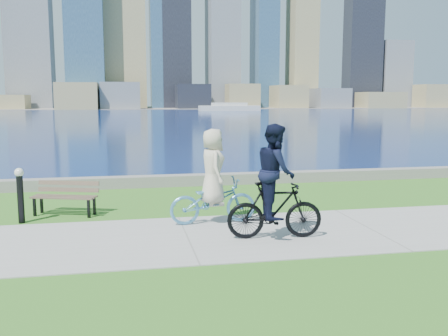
% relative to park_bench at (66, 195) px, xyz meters
% --- Properties ---
extents(ground, '(320.00, 320.00, 0.00)m').
position_rel_park_bench_xyz_m(ground, '(2.67, -2.68, -0.50)').
color(ground, '#2B6219').
rests_on(ground, ground).
extents(concrete_path, '(80.00, 3.50, 0.02)m').
position_rel_park_bench_xyz_m(concrete_path, '(2.67, -2.68, -0.49)').
color(concrete_path, gray).
rests_on(concrete_path, ground).
extents(seawall, '(90.00, 0.50, 0.35)m').
position_rel_park_bench_xyz_m(seawall, '(2.67, 3.52, -0.32)').
color(seawall, slate).
rests_on(seawall, ground).
extents(bay_water, '(320.00, 131.00, 0.01)m').
position_rel_park_bench_xyz_m(bay_water, '(2.67, 69.32, -0.49)').
color(bay_water, navy).
rests_on(bay_water, ground).
extents(far_shore, '(320.00, 30.00, 0.12)m').
position_rel_park_bench_xyz_m(far_shore, '(2.67, 127.32, -0.44)').
color(far_shore, gray).
rests_on(far_shore, ground).
extents(city_skyline, '(177.35, 23.53, 76.00)m').
position_rel_park_bench_xyz_m(city_skyline, '(0.41, 127.31, 24.09)').
color(city_skyline, '#92855A').
rests_on(city_skyline, ground).
extents(ferry_far, '(13.31, 3.80, 1.81)m').
position_rel_park_bench_xyz_m(ferry_far, '(24.07, 95.90, 0.25)').
color(ferry_far, silver).
rests_on(ferry_far, ground).
extents(park_bench, '(1.66, 1.01, 0.81)m').
position_rel_park_bench_xyz_m(park_bench, '(0.00, 0.00, 0.00)').
color(park_bench, black).
rests_on(park_bench, ground).
extents(bollard_lamp, '(0.21, 0.21, 1.28)m').
position_rel_park_bench_xyz_m(bollard_lamp, '(-0.91, -0.68, 0.23)').
color(bollard_lamp, black).
rests_on(bollard_lamp, ground).
extents(cyclist_woman, '(0.77, 2.00, 2.15)m').
position_rel_park_bench_xyz_m(cyclist_woman, '(3.39, -1.62, 0.32)').
color(cyclist_woman, '#4F92C0').
rests_on(cyclist_woman, ground).
extents(cyclist_man, '(0.81, 1.98, 2.33)m').
position_rel_park_bench_xyz_m(cyclist_man, '(4.40, -3.08, 0.50)').
color(cyclist_man, black).
rests_on(cyclist_man, ground).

